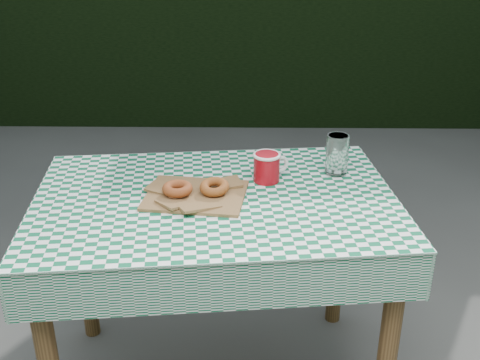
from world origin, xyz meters
The scene contains 8 objects.
hedge_north centered at (0.00, 3.20, 0.90)m, with size 7.00×0.70×1.80m, color black.
table centered at (0.19, 0.12, 0.38)m, with size 1.12×0.75×0.75m, color #50351B.
tablecloth centered at (0.19, 0.12, 0.75)m, with size 1.14×0.77×0.01m, color #0D5836.
paper_bag centered at (0.13, 0.12, 0.76)m, with size 0.31×0.25×0.02m, color #936640.
bagel_front centered at (0.07, 0.12, 0.79)m, with size 0.10×0.10×0.03m, color brown.
bagel_back centered at (0.19, 0.13, 0.79)m, with size 0.09×0.09×0.03m, color brown.
coffee_mug centered at (0.36, 0.25, 0.80)m, with size 0.17×0.17×0.10m, color #A00A13, non-canonical shape.
drinking_glass centered at (0.60, 0.31, 0.83)m, with size 0.08×0.08×0.14m, color white.
Camera 1 is at (0.30, -1.53, 1.59)m, focal length 44.14 mm.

